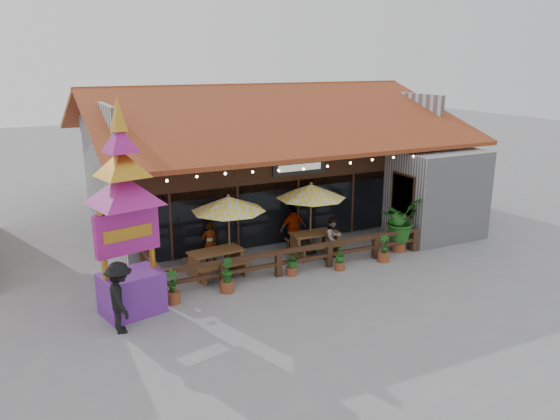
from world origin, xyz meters
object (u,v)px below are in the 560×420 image
picnic_table_left (216,258)px  thai_sign_tower (124,195)px  umbrella_left (228,204)px  picnic_table_right (314,239)px  umbrella_right (311,192)px  pedestrian (120,297)px  tropical_plant (400,221)px

picnic_table_left → thai_sign_tower: (-3.17, -1.68, 2.93)m
umbrella_left → picnic_table_right: size_ratio=1.64×
umbrella_right → pedestrian: umbrella_right is taller
umbrella_left → pedestrian: size_ratio=1.60×
umbrella_right → thai_sign_tower: size_ratio=0.50×
thai_sign_tower → pedestrian: 2.77m
umbrella_right → picnic_table_left: umbrella_right is taller
umbrella_right → tropical_plant: (3.19, -1.24, -1.23)m
picnic_table_left → umbrella_left: bearing=19.3°
picnic_table_right → pedestrian: size_ratio=0.97×
pedestrian → umbrella_right: bearing=-67.5°
pedestrian → tropical_plant: bearing=-80.0°
umbrella_left → pedestrian: bearing=-145.7°
umbrella_left → picnic_table_right: umbrella_left is taller
picnic_table_left → tropical_plant: 7.18m
picnic_table_right → tropical_plant: size_ratio=0.93×
umbrella_left → tropical_plant: size_ratio=1.53×
thai_sign_tower → umbrella_left: bearing=26.7°
picnic_table_left → thai_sign_tower: thai_sign_tower is taller
picnic_table_left → pedestrian: 4.57m
umbrella_left → tropical_plant: bearing=-9.1°
picnic_table_right → umbrella_right: bearing=121.2°
tropical_plant → pedestrian: tropical_plant is taller
umbrella_right → picnic_table_left: size_ratio=1.67×
umbrella_left → umbrella_right: 3.34m
picnic_table_right → pedestrian: 8.23m
umbrella_left → thai_sign_tower: size_ratio=0.48×
umbrella_left → umbrella_right: (3.33, 0.20, 0.04)m
picnic_table_right → thai_sign_tower: thai_sign_tower is taller
picnic_table_left → tropical_plant: size_ratio=0.96×
pedestrian → picnic_table_right: bearing=-68.7°
umbrella_right → picnic_table_left: bearing=-174.1°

